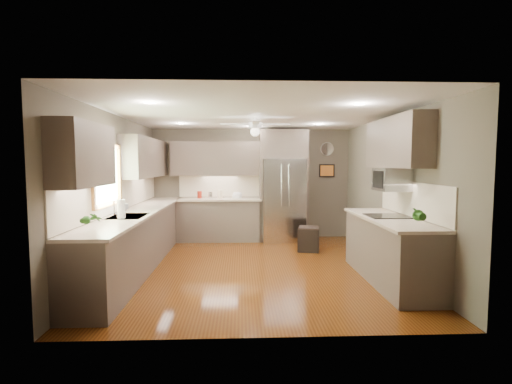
{
  "coord_description": "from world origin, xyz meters",
  "views": [
    {
      "loc": [
        -0.25,
        -6.04,
        1.73
      ],
      "look_at": [
        0.03,
        0.6,
        1.21
      ],
      "focal_mm": 26.0,
      "sensor_mm": 36.0,
      "label": 1
    }
  ],
  "objects": [
    {
      "name": "wall_front",
      "position": [
        0.0,
        -2.5,
        1.25
      ],
      "size": [
        4.5,
        0.0,
        4.5
      ],
      "primitive_type": "plane",
      "rotation": [
        -1.57,
        0.0,
        0.0
      ],
      "color": "brown",
      "rests_on": "ground"
    },
    {
      "name": "sink",
      "position": [
        -1.93,
        -0.5,
        0.91
      ],
      "size": [
        0.5,
        0.7,
        0.32
      ],
      "color": "silver",
      "rests_on": "left_run"
    },
    {
      "name": "microwave",
      "position": [
        2.03,
        -0.55,
        1.48
      ],
      "size": [
        0.43,
        0.55,
        0.34
      ],
      "color": "silver",
      "rests_on": "wall_right"
    },
    {
      "name": "potted_plant_left",
      "position": [
        -1.94,
        -1.78,
        1.09
      ],
      "size": [
        0.18,
        0.15,
        0.3
      ],
      "primitive_type": "imported",
      "rotation": [
        0.0,
        0.0,
        -0.3
      ],
      "color": "#255A19",
      "rests_on": "left_run"
    },
    {
      "name": "wall_back",
      "position": [
        0.0,
        2.5,
        1.25
      ],
      "size": [
        4.5,
        0.0,
        4.5
      ],
      "primitive_type": "plane",
      "rotation": [
        1.57,
        0.0,
        0.0
      ],
      "color": "brown",
      "rests_on": "ground"
    },
    {
      "name": "left_run",
      "position": [
        -1.95,
        0.15,
        0.48
      ],
      "size": [
        0.65,
        4.7,
        1.45
      ],
      "color": "brown",
      "rests_on": "ground"
    },
    {
      "name": "ceiling",
      "position": [
        0.0,
        0.0,
        2.5
      ],
      "size": [
        5.0,
        5.0,
        0.0
      ],
      "primitive_type": "plane",
      "rotation": [
        3.14,
        0.0,
        0.0
      ],
      "color": "white",
      "rests_on": "ground"
    },
    {
      "name": "ceiling_fan",
      "position": [
        -0.0,
        0.3,
        2.33
      ],
      "size": [
        1.18,
        1.18,
        0.32
      ],
      "color": "white",
      "rests_on": "ceiling"
    },
    {
      "name": "framed_print",
      "position": [
        1.75,
        2.48,
        1.55
      ],
      "size": [
        0.36,
        0.03,
        0.3
      ],
      "color": "black",
      "rests_on": "wall_back"
    },
    {
      "name": "soap_bottle",
      "position": [
        -2.07,
        -0.23,
        1.05
      ],
      "size": [
        0.12,
        0.12,
        0.21
      ],
      "primitive_type": "imported",
      "rotation": [
        0.0,
        0.0,
        -0.28
      ],
      "color": "white",
      "rests_on": "left_run"
    },
    {
      "name": "wall_clock",
      "position": [
        1.75,
        2.48,
        2.05
      ],
      "size": [
        0.3,
        0.03,
        0.3
      ],
      "color": "white",
      "rests_on": "wall_back"
    },
    {
      "name": "paper_towel",
      "position": [
        -1.94,
        -0.78,
        1.08
      ],
      "size": [
        0.11,
        0.11,
        0.28
      ],
      "color": "white",
      "rests_on": "left_run"
    },
    {
      "name": "right_run",
      "position": [
        1.93,
        -0.8,
        0.48
      ],
      "size": [
        0.7,
        2.2,
        1.45
      ],
      "color": "brown",
      "rests_on": "ground"
    },
    {
      "name": "window",
      "position": [
        -2.22,
        -0.5,
        1.55
      ],
      "size": [
        0.05,
        1.12,
        0.92
      ],
      "color": "#BFF2B2",
      "rests_on": "wall_left"
    },
    {
      "name": "back_run",
      "position": [
        -0.72,
        2.2,
        0.48
      ],
      "size": [
        1.85,
        0.65,
        1.45
      ],
      "color": "brown",
      "rests_on": "ground"
    },
    {
      "name": "potted_plant_right",
      "position": [
        1.92,
        -1.67,
        1.1
      ],
      "size": [
        0.18,
        0.15,
        0.32
      ],
      "primitive_type": "imported",
      "rotation": [
        0.0,
        0.0,
        -0.05
      ],
      "color": "#255A19",
      "rests_on": "right_run"
    },
    {
      "name": "wall_right",
      "position": [
        2.25,
        0.0,
        1.25
      ],
      "size": [
        0.0,
        5.0,
        5.0
      ],
      "primitive_type": "plane",
      "rotation": [
        1.57,
        0.0,
        -1.57
      ],
      "color": "brown",
      "rests_on": "ground"
    },
    {
      "name": "canister_b",
      "position": [
        -0.92,
        2.24,
        1.01
      ],
      "size": [
        0.11,
        0.11,
        0.14
      ],
      "primitive_type": "cylinder",
      "rotation": [
        0.0,
        0.0,
        0.28
      ],
      "color": "silver",
      "rests_on": "back_run"
    },
    {
      "name": "floor",
      "position": [
        0.0,
        0.0,
        0.0
      ],
      "size": [
        5.0,
        5.0,
        0.0
      ],
      "primitive_type": "plane",
      "color": "#451F09",
      "rests_on": "ground"
    },
    {
      "name": "wall_left",
      "position": [
        -2.25,
        0.0,
        1.25
      ],
      "size": [
        0.0,
        5.0,
        5.0
      ],
      "primitive_type": "plane",
      "rotation": [
        1.57,
        0.0,
        1.57
      ],
      "color": "brown",
      "rests_on": "ground"
    },
    {
      "name": "bowl",
      "position": [
        -0.33,
        2.22,
        0.97
      ],
      "size": [
        0.24,
        0.24,
        0.05
      ],
      "primitive_type": "imported",
      "rotation": [
        0.0,
        0.0,
        -0.07
      ],
      "color": "beige",
      "rests_on": "back_run"
    },
    {
      "name": "refrigerator",
      "position": [
        0.7,
        2.16,
        1.19
      ],
      "size": [
        1.06,
        0.75,
        2.45
      ],
      "color": "silver",
      "rests_on": "ground"
    },
    {
      "name": "uppers",
      "position": [
        -0.74,
        0.71,
        1.87
      ],
      "size": [
        4.5,
        4.7,
        0.95
      ],
      "color": "brown",
      "rests_on": "wall_left"
    },
    {
      "name": "stool",
      "position": [
        1.09,
        1.11,
        0.24
      ],
      "size": [
        0.49,
        0.49,
        0.48
      ],
      "color": "black",
      "rests_on": "ground"
    },
    {
      "name": "canister_a",
      "position": [
        -1.17,
        2.25,
        1.02
      ],
      "size": [
        0.13,
        0.13,
        0.16
      ],
      "primitive_type": "cylinder",
      "rotation": [
        0.0,
        0.0,
        -0.43
      ],
      "color": "maroon",
      "rests_on": "back_run"
    },
    {
      "name": "canister_c",
      "position": [
        -0.71,
        2.24,
        1.03
      ],
      "size": [
        0.15,
        0.15,
        0.18
      ],
      "primitive_type": "cylinder",
      "rotation": [
        0.0,
        0.0,
        -0.43
      ],
      "color": "beige",
      "rests_on": "back_run"
    },
    {
      "name": "recessed_lights",
      "position": [
        -0.04,
        0.4,
        2.49
      ],
      "size": [
        2.84,
        3.14,
        0.01
      ],
      "color": "white",
      "rests_on": "ceiling"
    }
  ]
}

